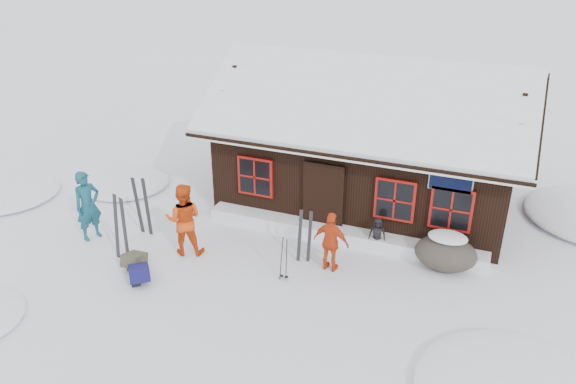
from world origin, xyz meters
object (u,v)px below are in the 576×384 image
object	(u,v)px
ski_poles	(284,260)
backpack_olive	(135,262)
boulder	(446,252)
skier_crouched	(377,234)
ski_pair_left	(121,229)
skier_teal	(88,206)
backpack_blue	(140,276)
skier_orange_left	(184,219)
skier_orange_right	(331,242)

from	to	relation	value
ski_poles	backpack_olive	bearing A→B (deg)	-166.11
boulder	skier_crouched	bearing A→B (deg)	172.34
skier_crouched	boulder	distance (m)	1.78
backpack_olive	ski_pair_left	bearing A→B (deg)	150.75
skier_teal	boulder	size ratio (longest dim) A/B	1.28
ski_poles	backpack_olive	xyz separation A→B (m)	(-3.62, -0.89, -0.40)
skier_crouched	ski_pair_left	world-z (taller)	ski_pair_left
skier_crouched	ski_poles	bearing A→B (deg)	-136.96
backpack_blue	skier_teal	bearing A→B (deg)	112.21
skier_teal	skier_orange_left	world-z (taller)	skier_teal
ski_pair_left	skier_orange_right	bearing A→B (deg)	29.08
skier_crouched	backpack_olive	size ratio (longest dim) A/B	1.61
skier_teal	backpack_blue	size ratio (longest dim) A/B	3.11
skier_orange_left	skier_orange_right	bearing A→B (deg)	169.08
ski_pair_left	backpack_blue	xyz separation A→B (m)	(0.96, -0.70, -0.71)
boulder	ski_pair_left	size ratio (longest dim) A/B	0.81
skier_orange_right	backpack_olive	world-z (taller)	skier_orange_right
skier_teal	skier_orange_left	xyz separation A→B (m)	(2.75, 0.29, -0.00)
backpack_olive	skier_teal	bearing A→B (deg)	153.84
skier_teal	backpack_blue	distance (m)	2.85
ski_poles	backpack_blue	size ratio (longest dim) A/B	1.91
ski_pair_left	backpack_blue	distance (m)	1.38
skier_orange_left	backpack_blue	world-z (taller)	skier_orange_left
skier_orange_right	ski_poles	bearing A→B (deg)	48.76
skier_orange_left	ski_pair_left	world-z (taller)	skier_orange_left
skier_teal	boulder	xyz separation A→B (m)	(9.05, 1.99, -0.52)
skier_orange_right	skier_crouched	distance (m)	1.61
skier_orange_right	backpack_blue	distance (m)	4.63
ski_poles	skier_orange_right	bearing A→B (deg)	41.92
boulder	backpack_olive	distance (m)	7.66
skier_orange_right	boulder	bearing A→B (deg)	-150.19
skier_orange_left	boulder	xyz separation A→B (m)	(6.31, 1.70, -0.52)
ski_pair_left	ski_poles	xyz separation A→B (m)	(4.10, 0.66, -0.32)
skier_orange_left	ski_pair_left	bearing A→B (deg)	13.77
ski_poles	backpack_blue	bearing A→B (deg)	-156.50
skier_crouched	backpack_blue	size ratio (longest dim) A/B	1.47
backpack_blue	ski_pair_left	bearing A→B (deg)	103.95
skier_teal	skier_orange_right	size ratio (longest dim) A/B	1.24
skier_teal	ski_poles	bearing A→B (deg)	-66.51
skier_orange_right	skier_crouched	size ratio (longest dim) A/B	1.71
skier_crouched	backpack_olive	bearing A→B (deg)	-158.40
skier_teal	backpack_olive	world-z (taller)	skier_teal
ski_poles	backpack_olive	size ratio (longest dim) A/B	2.08
ski_pair_left	ski_poles	bearing A→B (deg)	21.84
skier_teal	boulder	distance (m)	9.28
skier_teal	backpack_olive	bearing A→B (deg)	-90.20
ski_pair_left	backpack_blue	bearing A→B (deg)	-23.69
skier_teal	ski_poles	xyz separation A→B (m)	(5.55, 0.08, -0.41)
skier_orange_right	backpack_blue	xyz separation A→B (m)	(-4.04, -2.18, -0.61)
boulder	backpack_blue	distance (m)	7.41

